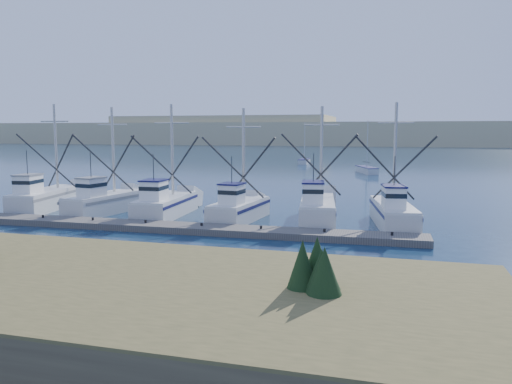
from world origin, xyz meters
TOP-DOWN VIEW (x-y plane):
  - ground at (0.00, 0.00)m, footprint 500.00×500.00m
  - floating_dock at (-5.93, 5.29)m, footprint 32.54×2.70m
  - dune_ridge at (0.00, 210.00)m, footprint 360.00×60.00m
  - trawler_fleet at (-6.02, 10.44)m, footprint 31.83×9.01m
  - sailboat_near at (4.08, 54.25)m, footprint 3.87×6.95m
  - sailboat_far at (-8.89, 72.56)m, footprint 1.94×6.00m

SIDE VIEW (x-z plane):
  - ground at x=0.00m, z-range 0.00..0.00m
  - floating_dock at x=-5.93m, z-range 0.00..0.43m
  - sailboat_near at x=4.08m, z-range -3.56..4.54m
  - sailboat_far at x=-8.89m, z-range -3.55..4.55m
  - trawler_fleet at x=-6.02m, z-range -3.45..5.38m
  - dune_ridge at x=0.00m, z-range 0.00..10.00m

